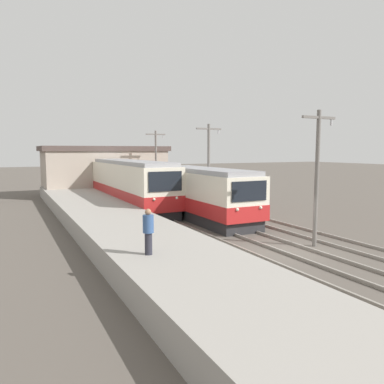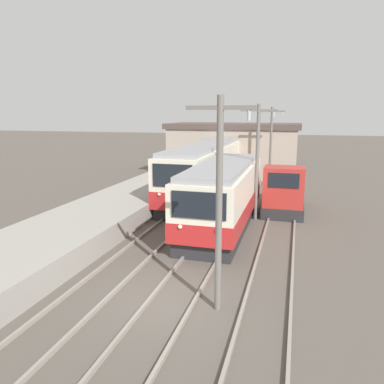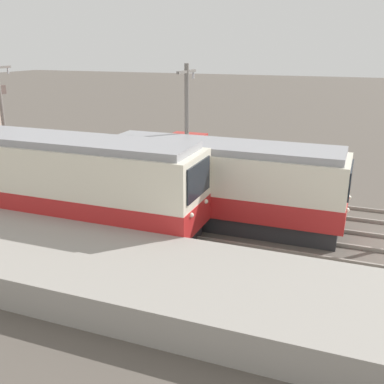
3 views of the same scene
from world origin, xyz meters
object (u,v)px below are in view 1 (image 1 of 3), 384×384
commuter_train_left (130,186)px  shunting_locomotive (211,193)px  catenary_mast_near (317,173)px  catenary_mast_far (156,161)px  commuter_train_center (204,196)px  catenary_mast_mid (209,165)px  person_on_platform (148,230)px

commuter_train_left → shunting_locomotive: (5.80, -2.90, -0.56)m
catenary_mast_near → catenary_mast_far: (0.00, 21.09, 0.00)m
commuter_train_center → catenary_mast_far: (1.51, 12.65, 1.95)m
shunting_locomotive → catenary_mast_far: 8.72m
commuter_train_left → catenary_mast_mid: 6.97m
catenary_mast_mid → commuter_train_left: bearing=129.7°
catenary_mast_mid → person_on_platform: catenary_mast_mid is taller
commuter_train_left → person_on_platform: commuter_train_left is taller
commuter_train_center → shunting_locomotive: (3.00, 4.39, -0.41)m
commuter_train_center → person_on_platform: (-7.42, -9.60, 0.28)m
catenary_mast_near → catenary_mast_far: same height
commuter_train_center → catenary_mast_near: catenary_mast_near is taller
shunting_locomotive → catenary_mast_far: (-1.49, 8.26, 2.36)m
commuter_train_left → person_on_platform: 17.51m
commuter_train_center → catenary_mast_far: catenary_mast_far is taller
commuter_train_center → catenary_mast_near: size_ratio=1.58×
catenary_mast_mid → person_on_platform: size_ratio=4.04×
commuter_train_left → catenary_mast_far: size_ratio=2.27×
commuter_train_left → catenary_mast_near: 16.40m
commuter_train_left → catenary_mast_far: catenary_mast_far is taller
catenary_mast_near → catenary_mast_mid: same height
commuter_train_left → commuter_train_center: commuter_train_left is taller
commuter_train_center → shunting_locomotive: 5.33m
catenary_mast_near → catenary_mast_mid: size_ratio=1.00×
commuter_train_center → catenary_mast_far: size_ratio=1.58×
commuter_train_center → person_on_platform: commuter_train_center is taller
catenary_mast_mid → catenary_mast_far: bearing=90.0°
commuter_train_left → catenary_mast_near: (4.31, -15.72, 1.80)m
commuter_train_left → person_on_platform: bearing=-105.3°
commuter_train_left → commuter_train_center: 7.81m
commuter_train_left → catenary_mast_near: bearing=-74.7°
shunting_locomotive → catenary_mast_mid: bearing=-123.2°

